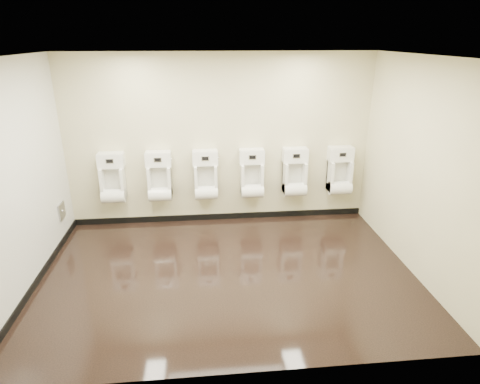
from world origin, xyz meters
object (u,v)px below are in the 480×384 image
(urinal_0, at_px, (113,181))
(urinal_3, at_px, (252,177))
(urinal_4, at_px, (295,176))
(urinal_1, at_px, (160,180))
(access_panel, at_px, (62,211))
(urinal_5, at_px, (340,174))
(urinal_2, at_px, (206,178))

(urinal_0, relative_size, urinal_3, 1.00)
(urinal_3, bearing_deg, urinal_4, 0.00)
(urinal_1, distance_m, urinal_3, 1.52)
(access_panel, relative_size, urinal_3, 0.31)
(urinal_4, height_order, urinal_5, same)
(urinal_0, bearing_deg, urinal_5, 0.00)
(access_panel, height_order, urinal_5, urinal_5)
(urinal_0, xyz_separation_m, urinal_4, (3.00, 0.00, 0.00))
(urinal_2, bearing_deg, urinal_1, 180.00)
(urinal_2, bearing_deg, urinal_0, 180.00)
(urinal_2, relative_size, urinal_5, 1.00)
(urinal_2, height_order, urinal_4, same)
(urinal_0, height_order, urinal_4, same)
(urinal_0, xyz_separation_m, urinal_2, (1.50, 0.00, 0.00))
(access_panel, bearing_deg, urinal_4, 6.26)
(urinal_1, relative_size, urinal_5, 1.00)
(urinal_4, bearing_deg, urinal_3, 180.00)
(urinal_2, bearing_deg, urinal_4, 0.00)
(access_panel, height_order, urinal_2, urinal_2)
(urinal_0, distance_m, urinal_3, 2.27)
(urinal_2, distance_m, urinal_3, 0.77)
(urinal_3, distance_m, urinal_5, 1.51)
(access_panel, distance_m, urinal_5, 4.54)
(access_panel, relative_size, urinal_0, 0.31)
(urinal_0, xyz_separation_m, urinal_3, (2.27, 0.00, 0.00))
(urinal_3, bearing_deg, urinal_2, 180.00)
(urinal_1, relative_size, urinal_2, 1.00)
(urinal_5, bearing_deg, urinal_3, 180.00)
(urinal_5, bearing_deg, urinal_2, 180.00)
(access_panel, height_order, urinal_0, urinal_0)
(access_panel, xyz_separation_m, urinal_2, (2.23, 0.41, 0.31))
(urinal_0, height_order, urinal_3, same)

